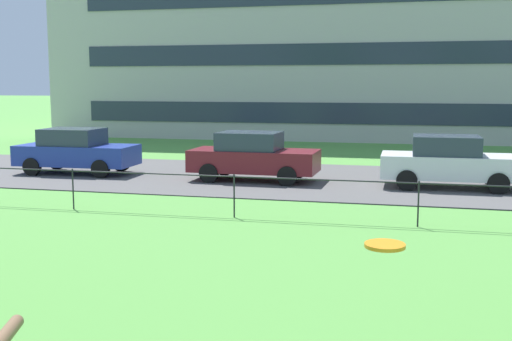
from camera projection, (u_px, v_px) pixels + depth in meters
The scene contains 6 objects.
street_strip at pixel (350, 181), 20.12m from camera, with size 80.00×7.83×0.01m, color #565454.
park_fence at pixel (323, 192), 14.01m from camera, with size 28.65×0.04×1.00m.
frisbee at pixel (385, 245), 4.19m from camera, with size 0.29×0.29×0.03m.
car_blue_right at pixel (76, 151), 21.67m from camera, with size 4.04×1.89×1.54m.
car_maroon_far_left at pixel (253, 156), 20.07m from camera, with size 4.03×1.87×1.54m.
car_white_left at pixel (449, 162), 18.65m from camera, with size 4.01×1.83×1.54m.
Camera 1 is at (1.87, 0.99, 3.04)m, focal length 44.58 mm.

